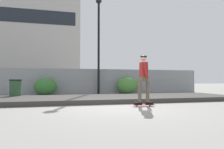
% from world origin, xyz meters
% --- Properties ---
extents(ground_plane, '(120.00, 120.00, 0.00)m').
position_xyz_m(ground_plane, '(0.00, 0.00, 0.00)').
color(ground_plane, gray).
extents(gravel_berm, '(13.10, 3.43, 0.20)m').
position_xyz_m(gravel_berm, '(0.00, 2.53, 0.10)').
color(gravel_berm, '#3D3A38').
rests_on(gravel_berm, ground_plane).
extents(skateboard, '(0.81, 0.26, 0.07)m').
position_xyz_m(skateboard, '(0.92, -0.08, 0.06)').
color(skateboard, '#B22D2D').
rests_on(skateboard, ground_plane).
extents(skater, '(0.73, 0.60, 1.84)m').
position_xyz_m(skater, '(0.92, -0.08, 1.13)').
color(skater, black).
rests_on(skater, skateboard).
extents(chain_fence, '(17.63, 0.06, 1.85)m').
position_xyz_m(chain_fence, '(-0.00, 7.84, 0.93)').
color(chain_fence, gray).
rests_on(chain_fence, ground_plane).
extents(street_lamp, '(0.44, 0.44, 7.05)m').
position_xyz_m(street_lamp, '(0.56, 7.50, 4.37)').
color(street_lamp, black).
rests_on(street_lamp, ground_plane).
extents(parked_car_near, '(4.40, 1.95, 1.66)m').
position_xyz_m(parked_car_near, '(-4.93, 11.10, 0.84)').
color(parked_car_near, maroon).
rests_on(parked_car_near, ground_plane).
extents(parked_car_mid, '(4.54, 2.23, 1.66)m').
position_xyz_m(parked_car_mid, '(0.39, 11.08, 0.84)').
color(parked_car_mid, '#B7BABF').
rests_on(parked_car_mid, ground_plane).
extents(library_building, '(22.85, 13.58, 20.08)m').
position_xyz_m(library_building, '(-10.20, 37.61, 10.04)').
color(library_building, '#B2AFA8').
rests_on(library_building, ground_plane).
extents(shrub_left, '(1.50, 1.22, 1.16)m').
position_xyz_m(shrub_left, '(-3.12, 7.23, 0.58)').
color(shrub_left, '#336B2D').
rests_on(shrub_left, ground_plane).
extents(shrub_center, '(1.60, 1.31, 1.24)m').
position_xyz_m(shrub_center, '(2.72, 7.31, 0.62)').
color(shrub_center, '#477F38').
rests_on(shrub_center, ground_plane).
extents(trash_bin, '(0.59, 0.59, 1.03)m').
position_xyz_m(trash_bin, '(-4.33, 3.97, 0.52)').
color(trash_bin, '#2D5133').
rests_on(trash_bin, ground_plane).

